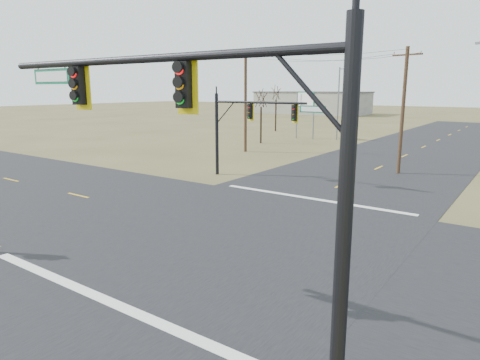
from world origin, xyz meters
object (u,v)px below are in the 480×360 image
at_px(mast_arm_far, 253,118).
at_px(bare_tree_b, 276,92).
at_px(utility_pole_far, 246,100).
at_px(bare_tree_a, 261,98).
at_px(streetlight_c, 340,100).
at_px(highway_sign, 305,105).
at_px(mast_arm_near, 199,125).
at_px(utility_pole_near, 403,109).

relative_size(mast_arm_far, bare_tree_b, 1.19).
bearing_deg(utility_pole_far, bare_tree_a, 110.06).
bearing_deg(streetlight_c, highway_sign, -172.20).
bearing_deg(bare_tree_a, bare_tree_b, 113.92).
relative_size(utility_pole_far, bare_tree_b, 1.39).
bearing_deg(bare_tree_b, mast_arm_near, -61.29).
xyz_separation_m(mast_arm_near, streetlight_c, (-14.87, 44.53, -0.49)).
bearing_deg(utility_pole_near, highway_sign, 134.01).
bearing_deg(streetlight_c, mast_arm_near, -78.59).
bearing_deg(highway_sign, streetlight_c, 36.31).
bearing_deg(bare_tree_b, utility_pole_far, -67.34).
relative_size(streetlight_c, bare_tree_b, 1.22).
relative_size(mast_arm_far, streetlight_c, 0.97).
distance_m(mast_arm_near, bare_tree_a, 41.74).
distance_m(utility_pole_near, utility_pole_far, 16.63).
distance_m(highway_sign, bare_tree_a, 7.80).
relative_size(streetlight_c, bare_tree_a, 1.33).
relative_size(utility_pole_near, highway_sign, 1.55).
xyz_separation_m(mast_arm_near, utility_pole_far, (-18.62, 28.98, -0.27)).
relative_size(mast_arm_near, streetlight_c, 1.23).
distance_m(mast_arm_far, utility_pole_far, 14.07).
relative_size(mast_arm_near, utility_pole_far, 1.08).
bearing_deg(utility_pole_far, highway_sign, 91.86).
height_order(mast_arm_near, streetlight_c, streetlight_c).
xyz_separation_m(mast_arm_near, highway_sign, (-19.09, 43.41, -1.27)).
bearing_deg(highway_sign, mast_arm_near, -44.82).
distance_m(mast_arm_far, highway_sign, 27.17).
relative_size(mast_arm_far, highway_sign, 1.45).
xyz_separation_m(utility_pole_far, streetlight_c, (3.75, 15.55, -0.22)).
xyz_separation_m(mast_arm_far, streetlight_c, (-4.66, 26.80, 0.67)).
height_order(utility_pole_near, highway_sign, utility_pole_near).
height_order(utility_pole_near, utility_pole_far, utility_pole_far).
height_order(mast_arm_near, bare_tree_a, mast_arm_near).
xyz_separation_m(mast_arm_near, mast_arm_far, (-10.22, 17.73, -1.16)).
xyz_separation_m(utility_pole_near, bare_tree_a, (-18.91, 9.97, 0.48)).
height_order(streetlight_c, bare_tree_b, streetlight_c).
relative_size(highway_sign, bare_tree_a, 0.89).
xyz_separation_m(utility_pole_near, streetlight_c, (-12.60, 18.53, 0.18)).
distance_m(utility_pole_far, highway_sign, 14.48).
bearing_deg(bare_tree_a, highway_sign, 74.33).
relative_size(utility_pole_near, bare_tree_b, 1.27).
bearing_deg(mast_arm_near, highway_sign, 103.38).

